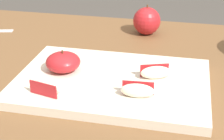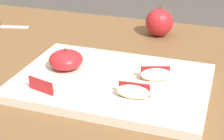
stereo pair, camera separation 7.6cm
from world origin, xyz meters
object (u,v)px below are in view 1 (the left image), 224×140
Objects in this scene: apple_half_skin_up at (63,62)px; apple_wedge_middle at (155,72)px; cutting_board at (112,82)px; apple_wedge_right at (46,87)px; whole_apple_crimson at (147,21)px; apple_wedge_back at (138,90)px.

apple_half_skin_up is 1.12× the size of apple_wedge_middle.
cutting_board is 0.15m from apple_wedge_right.
apple_half_skin_up is 0.36m from whole_apple_crimson.
apple_wedge_right is at bearing -89.20° from apple_half_skin_up.
apple_wedge_right is at bearing -151.46° from apple_wedge_middle.
apple_wedge_right and apple_wedge_back have the same top height.
cutting_board is 5.97× the size of apple_wedge_right.
apple_wedge_back is at bearing -45.17° from cutting_board.
whole_apple_crimson is (0.14, 0.32, -0.00)m from apple_half_skin_up.
apple_wedge_right is 0.18m from apple_wedge_back.
apple_half_skin_up reaches higher than apple_wedge_back.
apple_wedge_right is 0.77× the size of whole_apple_crimson.
apple_wedge_back is 0.41m from whole_apple_crimson.
apple_wedge_right is at bearing -172.04° from apple_wedge_back.
apple_wedge_middle reaches higher than cutting_board.
apple_wedge_middle is 1.00× the size of apple_wedge_right.
apple_wedge_back is at bearing -106.59° from apple_wedge_middle.
apple_wedge_middle is 0.77× the size of whole_apple_crimson.
apple_wedge_middle is at bearing 73.41° from apple_wedge_back.
apple_wedge_middle is at bearing 1.82° from apple_half_skin_up.
apple_wedge_back reaches higher than cutting_board.
whole_apple_crimson reaches higher than apple_half_skin_up.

